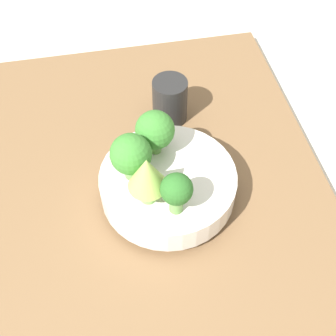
% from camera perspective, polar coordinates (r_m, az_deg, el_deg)
% --- Properties ---
extents(ground_plane, '(6.00, 6.00, 0.00)m').
position_cam_1_polar(ground_plane, '(0.84, -2.09, -5.97)').
color(ground_plane, beige).
extents(table, '(0.90, 0.65, 0.03)m').
position_cam_1_polar(table, '(0.82, -2.12, -5.40)').
color(table, brown).
rests_on(table, ground_plane).
extents(bowl, '(0.23, 0.23, 0.06)m').
position_cam_1_polar(bowl, '(0.79, -0.00, -2.05)').
color(bowl, silver).
rests_on(bowl, table).
extents(broccoli_floret_right, '(0.07, 0.07, 0.08)m').
position_cam_1_polar(broccoli_floret_right, '(0.77, -1.60, 4.59)').
color(broccoli_floret_right, '#609347').
rests_on(broccoli_floret_right, bowl).
extents(broccoli_floret_back, '(0.07, 0.07, 0.09)m').
position_cam_1_polar(broccoli_floret_back, '(0.74, -4.55, 1.59)').
color(broccoli_floret_back, '#609347').
rests_on(broccoli_floret_back, bowl).
extents(broccoli_floret_left, '(0.05, 0.05, 0.08)m').
position_cam_1_polar(broccoli_floret_left, '(0.69, 1.05, -2.79)').
color(broccoli_floret_left, '#609347').
rests_on(broccoli_floret_left, bowl).
extents(romanesco_piece_far, '(0.06, 0.06, 0.10)m').
position_cam_1_polar(romanesco_piece_far, '(0.70, -2.56, -0.85)').
color(romanesco_piece_far, '#7AB256').
rests_on(romanesco_piece_far, bowl).
extents(cup, '(0.07, 0.07, 0.09)m').
position_cam_1_polar(cup, '(0.92, 0.23, 8.22)').
color(cup, black).
rests_on(cup, table).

